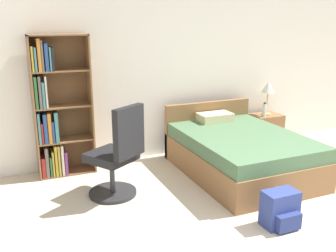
% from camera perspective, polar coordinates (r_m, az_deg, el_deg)
% --- Properties ---
extents(wall_back, '(9.00, 0.06, 2.60)m').
position_cam_1_polar(wall_back, '(5.66, 1.21, 8.64)').
color(wall_back, white).
rests_on(wall_back, ground_plane).
extents(bookshelf, '(0.74, 0.31, 1.84)m').
position_cam_1_polar(bookshelf, '(5.06, -16.83, 2.11)').
color(bookshelf, brown).
rests_on(bookshelf, ground_plane).
extents(bed, '(1.41, 1.94, 0.81)m').
position_cam_1_polar(bed, '(5.16, 10.72, -3.90)').
color(bed, brown).
rests_on(bed, ground_plane).
extents(office_chair, '(0.69, 0.72, 1.11)m').
position_cam_1_polar(office_chair, '(4.34, -7.68, -4.69)').
color(office_chair, '#232326').
rests_on(office_chair, ground_plane).
extents(nightstand, '(0.48, 0.41, 0.52)m').
position_cam_1_polar(nightstand, '(6.39, 14.57, -0.57)').
color(nightstand, brown).
rests_on(nightstand, ground_plane).
extents(table_lamp, '(0.22, 0.22, 0.54)m').
position_cam_1_polar(table_lamp, '(6.24, 15.02, 5.52)').
color(table_lamp, tan).
rests_on(table_lamp, nightstand).
extents(water_bottle, '(0.06, 0.06, 0.23)m').
position_cam_1_polar(water_bottle, '(6.16, 14.49, 2.39)').
color(water_bottle, silver).
rests_on(water_bottle, nightstand).
extents(backpack_blue, '(0.35, 0.29, 0.37)m').
position_cam_1_polar(backpack_blue, '(4.00, 16.79, -12.13)').
color(backpack_blue, navy).
rests_on(backpack_blue, ground_plane).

